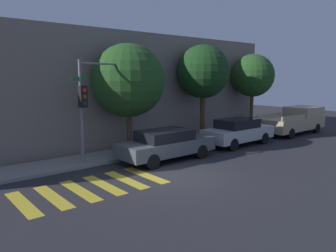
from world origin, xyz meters
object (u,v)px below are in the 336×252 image
tree_far_end (253,76)px  sedan_near_corner (166,144)px  sedan_middle (238,131)px  traffic_light_pole (94,92)px  tree_near_corner (128,81)px  tree_midblock (203,72)px  pickup_truck (294,120)px

tree_far_end → sedan_near_corner: bearing=-166.6°
sedan_middle → sedan_near_corner: bearing=180.0°
traffic_light_pole → tree_near_corner: size_ratio=0.83×
tree_midblock → tree_far_end: tree_midblock is taller
sedan_near_corner → pickup_truck: pickup_truck is taller
sedan_near_corner → tree_near_corner: bearing=102.6°
traffic_light_pole → tree_midblock: size_ratio=0.79×
sedan_middle → tree_near_corner: size_ratio=0.82×
tree_midblock → tree_near_corner: bearing=180.0°
traffic_light_pole → tree_midblock: (7.71, 1.04, 0.93)m
sedan_near_corner → sedan_middle: size_ratio=1.04×
traffic_light_pole → sedan_near_corner: traffic_light_pole is taller
tree_far_end → traffic_light_pole: bearing=-175.3°
traffic_light_pole → tree_near_corner: bearing=23.1°
tree_midblock → traffic_light_pole: bearing=-172.3°
pickup_truck → tree_midblock: bearing=160.8°
pickup_truck → tree_midblock: size_ratio=0.95×
sedan_middle → tree_midblock: bearing=102.9°
tree_midblock → tree_far_end: bearing=0.0°
sedan_near_corner → tree_midblock: tree_midblock is taller
sedan_middle → traffic_light_pole: bearing=171.3°
sedan_near_corner → tree_far_end: 10.43m
traffic_light_pole → sedan_middle: (8.24, -1.27, -2.40)m
sedan_near_corner → tree_near_corner: tree_near_corner is taller
sedan_middle → tree_near_corner: 6.87m
traffic_light_pole → tree_far_end: 12.69m
tree_near_corner → tree_midblock: 5.29m
sedan_middle → pickup_truck: (6.10, 0.00, 0.11)m
sedan_middle → tree_midblock: 4.09m
tree_midblock → sedan_near_corner: bearing=-154.1°
traffic_light_pole → tree_midblock: tree_midblock is taller
pickup_truck → tree_midblock: (-6.63, 2.31, 3.23)m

